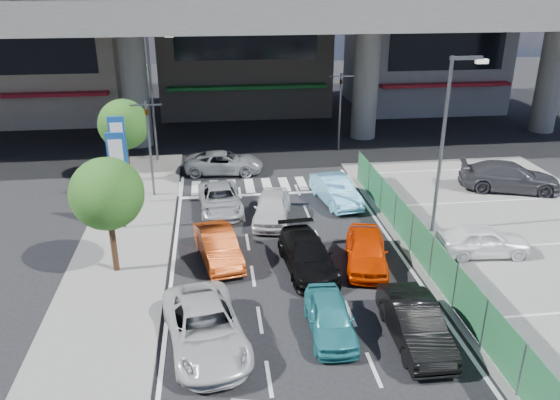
{
  "coord_description": "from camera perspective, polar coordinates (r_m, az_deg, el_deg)",
  "views": [
    {
      "loc": [
        -2.89,
        -15.83,
        11.08
      ],
      "look_at": [
        -0.17,
        5.73,
        2.08
      ],
      "focal_mm": 35.0,
      "sensor_mm": 36.0,
      "label": 1
    }
  ],
  "objects": [
    {
      "name": "ground",
      "position": [
        19.54,
        2.65,
        -12.08
      ],
      "size": [
        120.0,
        120.0,
        0.0
      ],
      "primitive_type": "plane",
      "color": "black",
      "rests_on": "ground"
    },
    {
      "name": "sidewalk_left",
      "position": [
        23.06,
        -16.66,
        -7.09
      ],
      "size": [
        4.0,
        30.0,
        0.12
      ],
      "primitive_type": "cube",
      "color": "slate",
      "rests_on": "ground"
    },
    {
      "name": "fence_run",
      "position": [
        21.3,
        16.54,
        -7.07
      ],
      "size": [
        0.16,
        22.0,
        1.8
      ],
      "primitive_type": null,
      "color": "#1E5832",
      "rests_on": "ground"
    },
    {
      "name": "expressway",
      "position": [
        38.01,
        -2.98,
        18.99
      ],
      "size": [
        64.0,
        14.0,
        10.75
      ],
      "color": "slate",
      "rests_on": "ground"
    },
    {
      "name": "building_west",
      "position": [
        49.78,
        -23.32,
        15.48
      ],
      "size": [
        12.0,
        10.9,
        13.0
      ],
      "color": "#A79A87",
      "rests_on": "ground"
    },
    {
      "name": "building_center",
      "position": [
        49.02,
        -3.99,
        18.26
      ],
      "size": [
        14.0,
        10.9,
        15.0
      ],
      "color": "gray",
      "rests_on": "ground"
    },
    {
      "name": "building_east",
      "position": [
        51.64,
        14.91,
        16.14
      ],
      "size": [
        12.0,
        10.9,
        12.0
      ],
      "color": "gray",
      "rests_on": "ground"
    },
    {
      "name": "traffic_light_left",
      "position": [
        28.92,
        -13.65,
        7.57
      ],
      "size": [
        1.6,
        1.24,
        5.2
      ],
      "color": "#595B60",
      "rests_on": "ground"
    },
    {
      "name": "traffic_light_right",
      "position": [
        36.53,
        6.35,
        11.09
      ],
      "size": [
        1.6,
        1.24,
        5.2
      ],
      "color": "#595B60",
      "rests_on": "ground"
    },
    {
      "name": "street_lamp_right",
      "position": [
        24.85,
        17.09,
        6.8
      ],
      "size": [
        1.65,
        0.22,
        8.0
      ],
      "color": "#595B60",
      "rests_on": "ground"
    },
    {
      "name": "street_lamp_left",
      "position": [
        34.58,
        -13.03,
        11.43
      ],
      "size": [
        1.65,
        0.22,
        8.0
      ],
      "color": "#595B60",
      "rests_on": "ground"
    },
    {
      "name": "signboard_near",
      "position": [
        25.5,
        -16.56,
        3.23
      ],
      "size": [
        0.8,
        0.14,
        4.7
      ],
      "color": "#595B60",
      "rests_on": "ground"
    },
    {
      "name": "signboard_far",
      "position": [
        28.39,
        -16.5,
        5.16
      ],
      "size": [
        0.8,
        0.14,
        4.7
      ],
      "color": "#595B60",
      "rests_on": "ground"
    },
    {
      "name": "tree_near",
      "position": [
        21.66,
        -17.63,
        0.6
      ],
      "size": [
        2.8,
        2.8,
        4.8
      ],
      "color": "#382314",
      "rests_on": "ground"
    },
    {
      "name": "tree_far",
      "position": [
        31.67,
        -16.02,
        7.58
      ],
      "size": [
        2.8,
        2.8,
        4.8
      ],
      "color": "#382314",
      "rests_on": "ground"
    },
    {
      "name": "sedan_white_mid_left",
      "position": [
        17.96,
        -7.82,
        -13.09
      ],
      "size": [
        3.12,
        5.29,
        1.38
      ],
      "primitive_type": "imported",
      "rotation": [
        0.0,
        0.0,
        0.18
      ],
      "color": "silver",
      "rests_on": "ground"
    },
    {
      "name": "taxi_teal_mid",
      "position": [
        18.49,
        5.26,
        -12.09
      ],
      "size": [
        1.54,
        3.61,
        1.22
      ],
      "primitive_type": "imported",
      "rotation": [
        0.0,
        0.0,
        -0.03
      ],
      "color": "teal",
      "rests_on": "ground"
    },
    {
      "name": "hatch_black_mid_right",
      "position": [
        18.51,
        13.94,
        -12.41
      ],
      "size": [
        1.52,
        4.21,
        1.38
      ],
      "primitive_type": "imported",
      "rotation": [
        0.0,
        0.0,
        -0.01
      ],
      "color": "black",
      "rests_on": "ground"
    },
    {
      "name": "taxi_orange_left",
      "position": [
        22.83,
        -6.48,
        -4.82
      ],
      "size": [
        2.15,
        4.19,
        1.32
      ],
      "primitive_type": "imported",
      "rotation": [
        0.0,
        0.0,
        0.2
      ],
      "color": "#BB3E11",
      "rests_on": "ground"
    },
    {
      "name": "sedan_black_mid",
      "position": [
        22.06,
        2.86,
        -5.74
      ],
      "size": [
        2.16,
        4.61,
        1.3
      ],
      "primitive_type": "imported",
      "rotation": [
        0.0,
        0.0,
        0.08
      ],
      "color": "black",
      "rests_on": "ground"
    },
    {
      "name": "taxi_orange_right",
      "position": [
        22.58,
        9.02,
        -5.19
      ],
      "size": [
        2.47,
        4.31,
        1.38
      ],
      "primitive_type": "imported",
      "rotation": [
        0.0,
        0.0,
        -0.22
      ],
      "color": "#DF3200",
      "rests_on": "ground"
    },
    {
      "name": "wagon_silver_front_left",
      "position": [
        27.6,
        -6.27,
        0.07
      ],
      "size": [
        2.32,
        4.51,
        1.22
      ],
      "primitive_type": "imported",
      "rotation": [
        0.0,
        0.0,
        0.07
      ],
      "color": "#A0A2A7",
      "rests_on": "ground"
    },
    {
      "name": "sedan_white_front_mid",
      "position": [
        26.28,
        -0.85,
        -0.78
      ],
      "size": [
        2.43,
        4.3,
        1.38
      ],
      "primitive_type": "imported",
      "rotation": [
        0.0,
        0.0,
        -0.21
      ],
      "color": "silver",
      "rests_on": "ground"
    },
    {
      "name": "kei_truck_front_right",
      "position": [
        28.51,
        5.82,
        1.01
      ],
      "size": [
        2.16,
        4.38,
        1.38
      ],
      "primitive_type": "imported",
      "rotation": [
        0.0,
        0.0,
        0.17
      ],
      "color": "#63B7E4",
      "rests_on": "ground"
    },
    {
      "name": "crossing_wagon_silver",
      "position": [
        32.92,
        -5.88,
        3.91
      ],
      "size": [
        4.82,
        2.51,
        1.3
      ],
      "primitive_type": "imported",
      "rotation": [
        0.0,
        0.0,
        1.49
      ],
      "color": "gray",
      "rests_on": "ground"
    },
    {
      "name": "parked_sedan_white",
      "position": [
        24.56,
        20.43,
        -3.97
      ],
      "size": [
        3.99,
        1.86,
        1.32
      ],
      "primitive_type": "imported",
      "rotation": [
        0.0,
        0.0,
        1.49
      ],
      "color": "white",
      "rests_on": "parking_lot"
    },
    {
      "name": "parked_sedan_dgrey",
      "position": [
        32.44,
        22.85,
        2.27
      ],
      "size": [
        5.71,
        3.65,
        1.54
      ],
      "primitive_type": "imported",
      "rotation": [
        0.0,
        0.0,
        1.27
      ],
      "color": "#35353A",
      "rests_on": "parking_lot"
    },
    {
      "name": "traffic_cone",
      "position": [
        23.56,
        14.86,
        -5.3
      ],
      "size": [
        0.34,
        0.34,
        0.66
      ],
      "primitive_type": "cone",
      "rotation": [
        0.0,
        0.0,
        0.01
      ],
      "color": "#EA450D",
      "rests_on": "parking_lot"
    }
  ]
}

